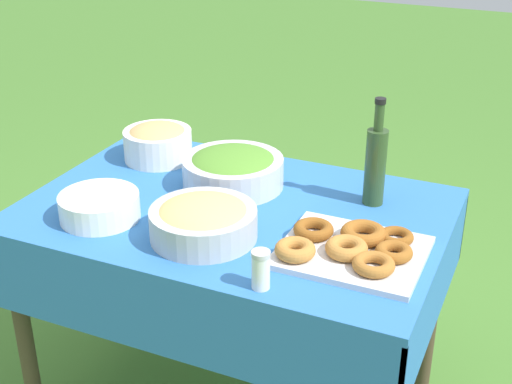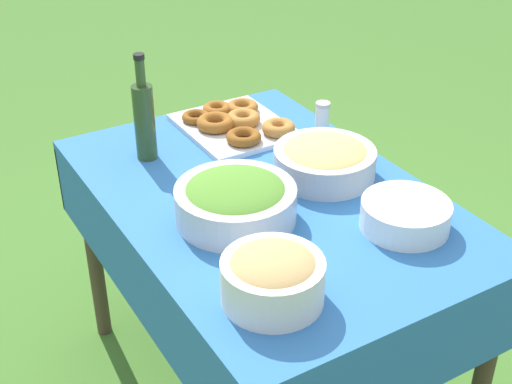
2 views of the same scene
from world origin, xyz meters
name	(u,v)px [view 1 (image 1 of 2)]	position (x,y,z in m)	size (l,w,h in m)	color
picnic_table	(235,241)	(0.00, 0.00, 0.64)	(1.20, 0.81, 0.75)	#2D6BB2
salad_bowl	(233,169)	(-0.07, 0.13, 0.81)	(0.31, 0.31, 0.11)	silver
pasta_bowl	(204,220)	(0.00, -0.19, 0.80)	(0.28, 0.28, 0.10)	#B2B7BC
donut_platter	(351,248)	(0.38, -0.12, 0.77)	(0.37, 0.31, 0.05)	silver
plate_stack	(99,207)	(-0.31, -0.21, 0.79)	(0.22, 0.22, 0.07)	white
olive_oil_bottle	(376,163)	(0.35, 0.19, 0.87)	(0.06, 0.06, 0.32)	#2D4723
bread_bowl	(158,141)	(-0.38, 0.22, 0.81)	(0.22, 0.22, 0.12)	white
salt_shaker	(261,270)	(0.23, -0.35, 0.80)	(0.05, 0.05, 0.10)	white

